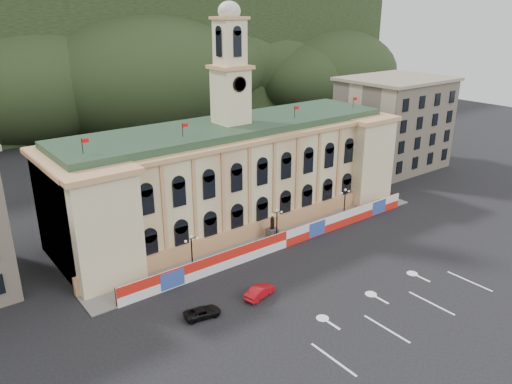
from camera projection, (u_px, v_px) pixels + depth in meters
ground at (368, 292)px, 59.43m from camera, size 260.00×260.00×0.00m
lane_markings at (402, 311)px, 55.71m from camera, size 26.00×10.00×0.02m
hill_ridge at (44, 53)px, 143.37m from camera, size 230.00×80.00×64.00m
city_hall at (233, 173)px, 77.24m from camera, size 56.20×17.60×37.10m
side_building_right at (393, 123)px, 103.72m from camera, size 21.00×17.00×18.60m
hoarding_fence at (286, 239)px, 70.23m from camera, size 50.00×0.44×2.50m
pavement at (273, 240)px, 72.60m from camera, size 56.00×5.50×0.16m
statue at (272, 232)px, 72.40m from camera, size 1.40×1.40×3.72m
lamp_left at (192, 250)px, 63.01m from camera, size 1.96×0.44×5.15m
lamp_center at (277, 223)px, 71.00m from camera, size 1.96×0.44×5.15m
lamp_right at (345, 201)px, 78.99m from camera, size 1.96×0.44×5.15m
red_sedan at (260, 292)px, 58.26m from camera, size 3.50×4.99×1.41m
black_suv at (202, 312)px, 54.52m from camera, size 3.45×4.83×1.14m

